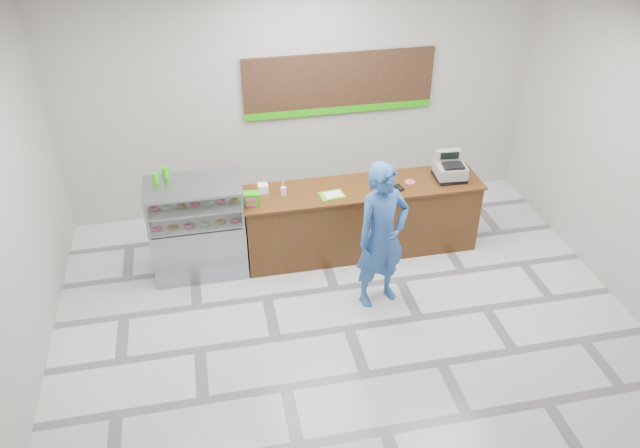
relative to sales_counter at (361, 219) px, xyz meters
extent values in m
plane|color=silver|center=(-0.55, -1.55, -0.52)|extent=(7.00, 7.00, 0.00)
plane|color=#B2ADA4|center=(-0.55, 1.45, 1.23)|extent=(7.00, 0.00, 7.00)
plane|color=silver|center=(-0.55, -1.55, 2.98)|extent=(7.00, 7.00, 0.00)
cube|color=#5B2D10|center=(0.00, 0.00, -0.02)|extent=(3.20, 0.70, 1.00)
cube|color=#5B2D10|center=(0.00, 0.00, 0.50)|extent=(3.26, 0.76, 0.03)
cube|color=gray|center=(-2.22, 0.00, -0.12)|extent=(1.20, 0.70, 0.80)
cube|color=white|center=(-2.22, 0.00, 0.53)|extent=(1.20, 0.70, 0.50)
cube|color=gray|center=(-2.22, 0.00, 0.80)|extent=(1.22, 0.72, 0.03)
cube|color=silver|center=(-2.22, 0.00, 0.30)|extent=(1.14, 0.64, 0.02)
cube|color=silver|center=(-2.22, 0.00, 0.54)|extent=(1.14, 0.64, 0.02)
torus|color=#D74D6D|center=(-2.72, -0.10, 0.34)|extent=(0.15, 0.15, 0.05)
torus|color=#A77926|center=(-2.52, -0.10, 0.34)|extent=(0.15, 0.15, 0.05)
torus|color=#D74D6D|center=(-2.32, -0.10, 0.34)|extent=(0.15, 0.15, 0.05)
torus|color=#97D985|center=(-2.12, -0.10, 0.34)|extent=(0.15, 0.15, 0.05)
torus|color=#A77926|center=(-1.92, -0.10, 0.34)|extent=(0.15, 0.15, 0.05)
torus|color=#D74D6D|center=(-1.72, -0.10, 0.34)|extent=(0.15, 0.15, 0.05)
torus|color=#D74D6D|center=(-2.72, 0.05, 0.58)|extent=(0.15, 0.15, 0.05)
torus|color=#97D985|center=(-2.55, 0.05, 0.58)|extent=(0.15, 0.15, 0.05)
torus|color=#A77926|center=(-2.39, 0.05, 0.58)|extent=(0.15, 0.15, 0.05)
torus|color=#D74D6D|center=(-2.22, 0.05, 0.58)|extent=(0.15, 0.15, 0.05)
torus|color=#97D985|center=(-2.05, 0.05, 0.58)|extent=(0.15, 0.15, 0.05)
torus|color=#D74D6D|center=(-1.89, 0.05, 0.58)|extent=(0.15, 0.15, 0.05)
torus|color=#A77926|center=(-1.72, 0.05, 0.58)|extent=(0.15, 0.15, 0.05)
cube|color=black|center=(0.00, 1.41, 1.43)|extent=(2.80, 0.05, 0.90)
cube|color=#25AF0D|center=(0.00, 1.38, 1.03)|extent=(2.80, 0.02, 0.10)
cube|color=black|center=(1.22, -0.01, 0.54)|extent=(0.39, 0.39, 0.06)
cube|color=gray|center=(1.22, -0.01, 0.65)|extent=(0.42, 0.44, 0.16)
cube|color=black|center=(1.22, -0.09, 0.75)|extent=(0.29, 0.22, 0.04)
cube|color=gray|center=(1.22, 0.10, 0.81)|extent=(0.34, 0.13, 0.16)
cube|color=black|center=(1.22, 0.05, 0.83)|extent=(0.25, 0.04, 0.10)
cube|color=black|center=(0.46, -0.15, 0.53)|extent=(0.11, 0.16, 0.04)
cube|color=#5BBB14|center=(-0.45, -0.14, 0.52)|extent=(0.34, 0.27, 0.02)
cube|color=white|center=(-0.44, -0.14, 0.53)|extent=(0.25, 0.18, 0.00)
cube|color=white|center=(-1.32, 0.14, 0.57)|extent=(0.13, 0.13, 0.11)
cylinder|color=silver|center=(-1.07, 0.01, 0.57)|extent=(0.07, 0.07, 0.11)
cube|color=#25AF0D|center=(-1.50, -0.15, 0.60)|extent=(0.21, 0.15, 0.18)
cylinder|color=#D74D6D|center=(0.66, 0.00, 0.52)|extent=(0.15, 0.15, 0.00)
cylinder|color=#25AF0D|center=(-2.66, 0.16, 0.88)|extent=(0.08, 0.08, 0.13)
cylinder|color=#25AF0D|center=(-2.53, 0.26, 0.89)|extent=(0.09, 0.09, 0.14)
imported|color=#2D5AA2|center=(-0.05, -1.08, 0.45)|extent=(0.81, 0.64, 1.93)
camera|label=1|loc=(-2.03, -6.94, 4.72)|focal=35.00mm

